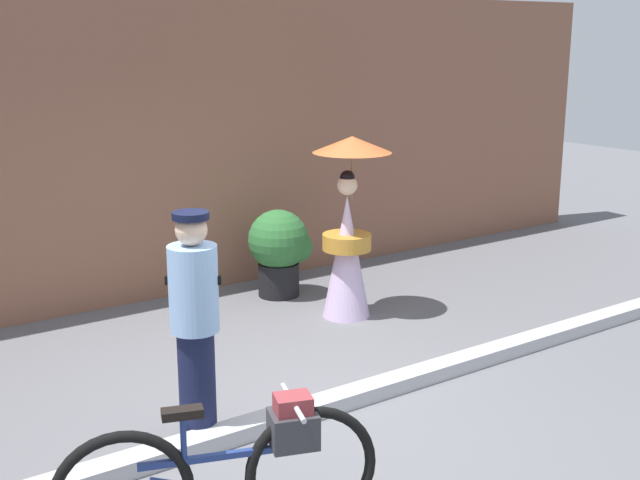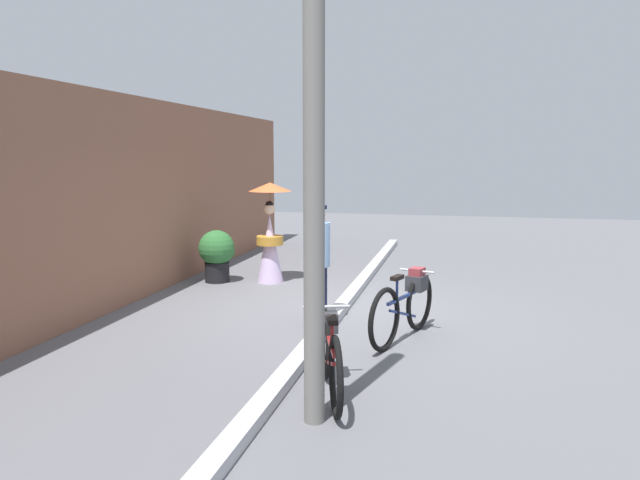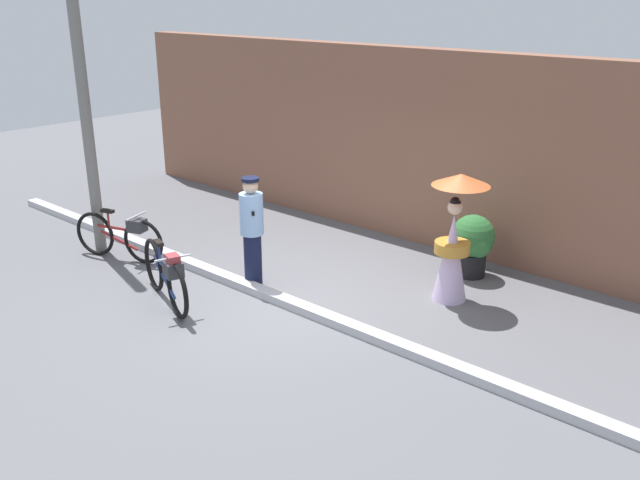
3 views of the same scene
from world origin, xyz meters
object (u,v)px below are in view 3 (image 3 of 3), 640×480
at_px(bicycle_near_officer, 166,275).
at_px(bicycle_far_side, 121,235).
at_px(person_officer, 252,229).
at_px(potted_plant_by_door, 473,242).
at_px(person_with_parasol, 454,238).
at_px(utility_pole, 85,106).

relative_size(bicycle_near_officer, bicycle_far_side, 1.07).
xyz_separation_m(person_officer, potted_plant_by_door, (2.22, 2.44, -0.33)).
distance_m(person_officer, person_with_parasol, 2.85).
height_order(person_officer, utility_pole, utility_pole).
bearing_deg(utility_pole, bicycle_far_side, 0.77).
height_order(person_with_parasol, utility_pole, utility_pole).
bearing_deg(potted_plant_by_door, utility_pole, -148.89).
bearing_deg(utility_pole, person_officer, 13.18).
height_order(potted_plant_by_door, utility_pole, utility_pole).
bearing_deg(potted_plant_by_door, bicycle_far_side, -145.52).
relative_size(bicycle_far_side, utility_pole, 0.34).
distance_m(bicycle_far_side, person_officer, 2.47).
bearing_deg(person_officer, utility_pole, -166.82).
bearing_deg(person_officer, person_with_parasol, 31.59).
bearing_deg(person_officer, bicycle_near_officer, -108.07).
height_order(person_officer, person_with_parasol, person_with_parasol).
relative_size(person_officer, utility_pole, 0.34).
bearing_deg(person_with_parasol, person_officer, -148.41).
height_order(bicycle_near_officer, potted_plant_by_door, potted_plant_by_door).
xyz_separation_m(bicycle_near_officer, bicycle_far_side, (-1.92, 0.55, -0.03)).
xyz_separation_m(person_with_parasol, potted_plant_by_door, (-0.20, 0.95, -0.37)).
relative_size(bicycle_near_officer, utility_pole, 0.36).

